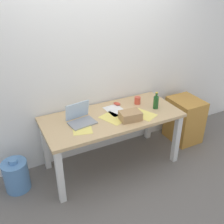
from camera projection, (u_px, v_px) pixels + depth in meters
name	position (u px, v px, depth m)	size (l,w,h in m)	color
ground_plane	(112.00, 163.00, 3.46)	(8.00, 8.00, 0.00)	slate
back_wall	(96.00, 61.00, 3.18)	(5.20, 0.08, 2.60)	white
desk	(112.00, 123.00, 3.15)	(1.68, 0.76, 0.74)	tan
laptop_left	(80.00, 118.00, 2.95)	(0.32, 0.27, 0.23)	gray
beer_bottle	(156.00, 102.00, 3.23)	(0.07, 0.07, 0.22)	#1E5123
computer_mouse	(117.00, 104.00, 3.35)	(0.06, 0.10, 0.03)	#D84C38
cardboard_box	(130.00, 116.00, 3.00)	(0.24, 0.17, 0.10)	tan
coffee_mug	(137.00, 100.00, 3.37)	(0.08, 0.08, 0.10)	#D84C38
paper_sheet_near_back	(115.00, 110.00, 3.22)	(0.21, 0.30, 0.00)	white
paper_sheet_center	(113.00, 118.00, 3.05)	(0.21, 0.30, 0.00)	#F4E06B
paper_sheet_front_right	(143.00, 114.00, 3.13)	(0.21, 0.30, 0.00)	#F4E06B
paper_sheet_front_left	(82.00, 127.00, 2.86)	(0.21, 0.30, 0.00)	#F4E06B
water_cooler_jug	(16.00, 175.00, 2.97)	(0.29, 0.29, 0.42)	#598CC6
filing_cabinet	(184.00, 120.00, 3.83)	(0.40, 0.48, 0.66)	#C68938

